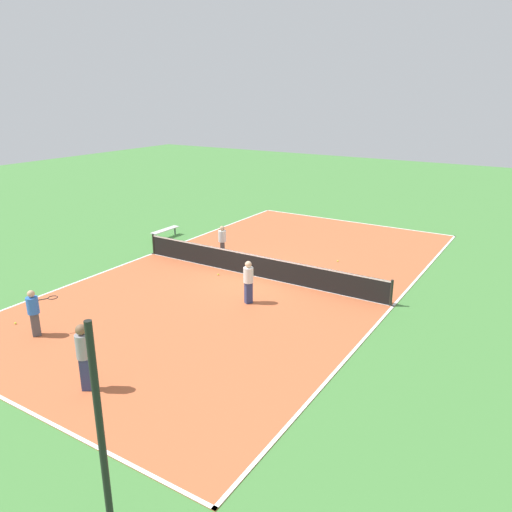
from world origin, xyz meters
TOP-DOWN VIEW (x-y plane):
  - ground_plane at (0.00, 0.00)m, footprint 80.00×80.00m
  - court_surface at (0.00, 0.00)m, footprint 11.61×21.49m
  - tennis_net at (0.00, 0.00)m, footprint 11.41×0.10m
  - bench at (7.09, -2.40)m, footprint 0.36×1.84m
  - player_near_blue at (3.04, 8.10)m, footprint 0.74×0.98m
  - player_near_white at (-1.22, 2.48)m, footprint 0.50×0.50m
  - player_baseline_gray at (-0.70, 9.30)m, footprint 0.50×0.50m
  - player_far_white at (2.65, -1.34)m, footprint 0.83×0.94m
  - tennis_ball_midcourt at (1.38, 0.75)m, footprint 0.07×0.07m
  - tennis_ball_left_sideline at (4.34, 8.00)m, footprint 0.07×0.07m
  - tennis_ball_far_baseline at (-2.16, -3.49)m, footprint 0.07×0.07m
  - tennis_ball_right_alley at (3.71, -2.78)m, footprint 0.07×0.07m
  - fence_post_back_left at (-4.71, 12.17)m, footprint 0.12×0.12m

SIDE VIEW (x-z plane):
  - ground_plane at x=0.00m, z-range 0.00..0.00m
  - court_surface at x=0.00m, z-range 0.00..0.02m
  - tennis_ball_midcourt at x=1.38m, z-range 0.02..0.09m
  - tennis_ball_left_sideline at x=4.34m, z-range 0.02..0.09m
  - tennis_ball_far_baseline at x=-2.16m, z-range 0.02..0.09m
  - tennis_ball_right_alley at x=3.71m, z-range 0.02..0.09m
  - bench at x=7.09m, z-range 0.17..0.62m
  - tennis_net at x=0.00m, z-range 0.03..1.00m
  - player_far_white at x=2.65m, z-range 0.12..1.60m
  - player_near_blue at x=3.04m, z-range 0.12..1.64m
  - player_near_white at x=-1.22m, z-range 0.13..1.72m
  - player_baseline_gray at x=-0.70m, z-range 0.17..1.99m
  - fence_post_back_left at x=-4.71m, z-range 0.00..4.14m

